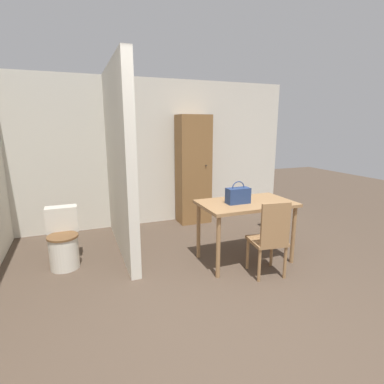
{
  "coord_description": "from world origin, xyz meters",
  "views": [
    {
      "loc": [
        -1.19,
        -1.87,
        1.73
      ],
      "look_at": [
        0.07,
        1.34,
        0.96
      ],
      "focal_mm": 28.0,
      "sensor_mm": 36.0,
      "label": 1
    }
  ],
  "objects_px": {
    "space_heater": "(272,216)",
    "dining_table": "(246,209)",
    "toilet": "(63,241)",
    "handbag": "(238,195)",
    "wooden_chair": "(270,237)",
    "wooden_cabinet": "(193,170)"
  },
  "relations": [
    {
      "from": "handbag",
      "to": "wooden_chair",
      "type": "bearing_deg",
      "value": -70.02
    },
    {
      "from": "toilet",
      "to": "handbag",
      "type": "height_order",
      "value": "handbag"
    },
    {
      "from": "toilet",
      "to": "dining_table",
      "type": "bearing_deg",
      "value": -17.58
    },
    {
      "from": "wooden_chair",
      "to": "handbag",
      "type": "height_order",
      "value": "handbag"
    },
    {
      "from": "dining_table",
      "to": "wooden_chair",
      "type": "bearing_deg",
      "value": -86.0
    },
    {
      "from": "space_heater",
      "to": "toilet",
      "type": "bearing_deg",
      "value": -176.34
    },
    {
      "from": "wooden_cabinet",
      "to": "space_heater",
      "type": "relative_size",
      "value": 4.26
    },
    {
      "from": "handbag",
      "to": "space_heater",
      "type": "height_order",
      "value": "handbag"
    },
    {
      "from": "wooden_cabinet",
      "to": "space_heater",
      "type": "xyz_separation_m",
      "value": [
        1.1,
        -0.85,
        -0.73
      ]
    },
    {
      "from": "space_heater",
      "to": "dining_table",
      "type": "bearing_deg",
      "value": -140.19
    },
    {
      "from": "wooden_chair",
      "to": "handbag",
      "type": "relative_size",
      "value": 3.14
    },
    {
      "from": "toilet",
      "to": "space_heater",
      "type": "bearing_deg",
      "value": 3.66
    },
    {
      "from": "handbag",
      "to": "space_heater",
      "type": "bearing_deg",
      "value": 37.14
    },
    {
      "from": "toilet",
      "to": "wooden_cabinet",
      "type": "relative_size",
      "value": 0.38
    },
    {
      "from": "handbag",
      "to": "space_heater",
      "type": "distance_m",
      "value": 1.66
    },
    {
      "from": "wooden_chair",
      "to": "wooden_cabinet",
      "type": "bearing_deg",
      "value": 99.54
    },
    {
      "from": "toilet",
      "to": "wooden_cabinet",
      "type": "bearing_deg",
      "value": 26.1
    },
    {
      "from": "wooden_chair",
      "to": "toilet",
      "type": "distance_m",
      "value": 2.51
    },
    {
      "from": "toilet",
      "to": "wooden_cabinet",
      "type": "height_order",
      "value": "wooden_cabinet"
    },
    {
      "from": "dining_table",
      "to": "space_heater",
      "type": "xyz_separation_m",
      "value": [
        1.08,
        0.9,
        -0.47
      ]
    },
    {
      "from": "handbag",
      "to": "wooden_cabinet",
      "type": "relative_size",
      "value": 0.15
    },
    {
      "from": "toilet",
      "to": "space_heater",
      "type": "height_order",
      "value": "toilet"
    }
  ]
}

